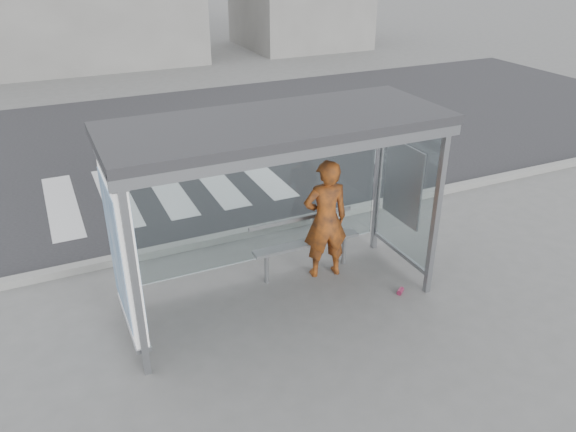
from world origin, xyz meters
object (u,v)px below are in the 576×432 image
object	(u,v)px
bus_shelter	(249,171)
person	(326,220)
bench	(306,242)
soda_can	(400,291)

from	to	relation	value
bus_shelter	person	bearing A→B (deg)	12.47
bus_shelter	bench	size ratio (longest dim) A/B	2.55
bench	soda_can	distance (m)	1.54
bus_shelter	bench	distance (m)	1.84
bench	bus_shelter	bearing A→B (deg)	-156.82
bus_shelter	person	size ratio (longest dim) A/B	2.33
bus_shelter	soda_can	distance (m)	2.87
bench	person	bearing A→B (deg)	-34.74
bus_shelter	bench	bearing A→B (deg)	23.18
soda_can	bus_shelter	bearing A→B (deg)	162.00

